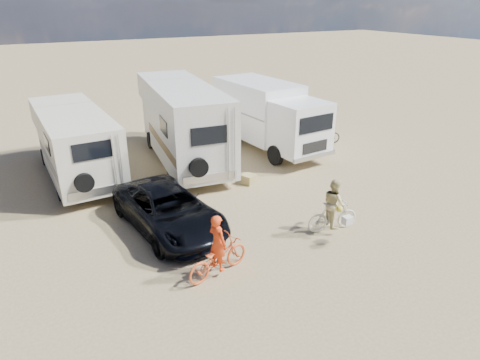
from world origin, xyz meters
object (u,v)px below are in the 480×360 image
dark_suv (169,210)px  rider_man (218,248)px  rv_main (183,124)px  rider_woman (333,208)px  rv_left (75,145)px  cooler (151,196)px  bike_woman (333,216)px  bike_parked (323,135)px  box_truck (269,117)px  crate (249,179)px  bike_man (218,258)px

dark_suv → rider_man: (0.33, -2.95, 0.13)m
rv_main → rider_woman: 8.38m
rv_left → cooler: rv_left is taller
bike_woman → rider_man: 4.25m
rv_left → rider_man: size_ratio=4.36×
cooler → bike_parked: bearing=-0.3°
box_truck → cooler: 7.71m
box_truck → dark_suv: box_truck is taller
bike_woman → box_truck: bearing=-6.1°
rv_main → crate: size_ratio=16.72×
bike_man → box_truck: bearing=-53.5°
rider_man → crate: bearing=-51.5°
rider_man → cooler: bearing=-11.4°
cooler → rider_man: bearing=-101.4°
rider_woman → cooler: size_ratio=2.62×
bike_man → cooler: (-0.28, 5.09, -0.27)m
rv_main → rv_left: (-4.51, 0.42, -0.36)m
rv_left → bike_woman: rv_left is taller
rv_main → bike_parked: bearing=-0.7°
bike_man → rider_man: (0.00, 0.00, 0.29)m
rider_woman → cooler: (-4.50, 4.69, -0.55)m
bike_man → rv_main: bearing=-29.9°
box_truck → rv_left: bearing=170.6°
rider_man → crate: rider_man is taller
bike_man → bike_parked: bearing=-66.1°
bike_woman → cooler: 6.50m
rv_main → cooler: (-2.61, -3.42, -1.48)m
rider_man → dark_suv: bearing=-8.3°
rv_left → rider_man: bearing=-78.7°
dark_suv → rider_woman: bearing=-36.3°
rider_woman → rv_left: bearing=48.1°
bike_man → rv_left: bearing=-0.8°
bike_woman → rider_woman: bearing=0.0°
box_truck → bike_man: size_ratio=3.42×
bike_man → bike_woman: bearing=-99.1°
rv_main → rider_woman: (1.89, -8.11, -0.94)m
rv_main → bike_woman: (1.89, -8.11, -1.22)m
box_truck → rider_woman: (-2.43, -7.80, -0.79)m
rv_main → dark_suv: 6.26m
bike_man → rider_woman: 4.25m
rider_woman → cooler: 6.52m
bike_woman → bike_man: bearing=106.7°
dark_suv → bike_man: dark_suv is taller
rv_main → bike_man: bearing=-98.7°
bike_woman → rv_left: bearing=48.1°
rv_main → rider_man: bearing=-98.7°
box_truck → bike_man: bearing=-133.7°
rv_left → cooler: bearing=-66.1°
crate → cooler: bearing=177.0°
bike_woman → rider_man: rider_man is taller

